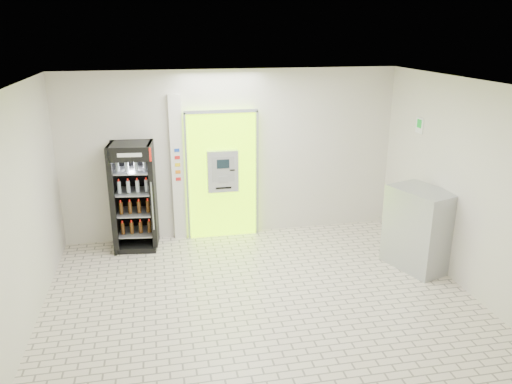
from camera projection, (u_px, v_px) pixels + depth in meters
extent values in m
plane|color=beige|center=(261.00, 299.00, 7.07)|extent=(6.00, 6.00, 0.00)
plane|color=beige|center=(232.00, 155.00, 8.93)|extent=(6.00, 0.00, 6.00)
plane|color=beige|center=(321.00, 293.00, 4.27)|extent=(6.00, 0.00, 6.00)
plane|color=beige|center=(19.00, 215.00, 6.04)|extent=(0.00, 5.00, 5.00)
plane|color=beige|center=(465.00, 186.00, 7.16)|extent=(0.00, 5.00, 5.00)
plane|color=white|center=(261.00, 84.00, 6.13)|extent=(6.00, 6.00, 0.00)
cube|color=#97F000|center=(222.00, 175.00, 8.94)|extent=(1.20, 0.12, 2.30)
cube|color=gray|center=(221.00, 112.00, 8.51)|extent=(1.28, 0.04, 0.06)
cube|color=gray|center=(187.00, 178.00, 8.75)|extent=(0.04, 0.04, 2.30)
cube|color=gray|center=(257.00, 174.00, 8.99)|extent=(0.04, 0.04, 2.30)
cube|color=black|center=(229.00, 210.00, 9.11)|extent=(0.62, 0.01, 0.67)
cube|color=black|center=(202.00, 131.00, 8.56)|extent=(0.22, 0.01, 0.18)
cube|color=#A5A8AC|center=(223.00, 171.00, 8.80)|extent=(0.55, 0.12, 0.75)
cube|color=black|center=(223.00, 164.00, 8.69)|extent=(0.22, 0.01, 0.16)
cube|color=gray|center=(223.00, 179.00, 8.78)|extent=(0.16, 0.01, 0.12)
cube|color=black|center=(232.00, 170.00, 8.76)|extent=(0.09, 0.01, 0.02)
cube|color=black|center=(224.00, 188.00, 8.83)|extent=(0.28, 0.01, 0.03)
cube|color=silver|center=(178.00, 169.00, 8.76)|extent=(0.22, 0.10, 2.60)
cube|color=#193FB2|center=(177.00, 150.00, 8.60)|extent=(0.09, 0.01, 0.06)
cube|color=red|center=(177.00, 158.00, 8.64)|extent=(0.09, 0.01, 0.06)
cube|color=yellow|center=(178.00, 165.00, 8.68)|extent=(0.09, 0.01, 0.06)
cube|color=orange|center=(178.00, 172.00, 8.72)|extent=(0.09, 0.01, 0.06)
cube|color=red|center=(178.00, 179.00, 8.76)|extent=(0.09, 0.01, 0.06)
cube|color=black|center=(134.00, 197.00, 8.48)|extent=(0.76, 0.70, 1.85)
cube|color=black|center=(135.00, 191.00, 8.75)|extent=(0.70, 0.12, 1.85)
cube|color=red|center=(129.00, 155.00, 7.93)|extent=(0.68, 0.08, 0.22)
cube|color=white|center=(129.00, 155.00, 7.93)|extent=(0.39, 0.05, 0.06)
cube|color=black|center=(138.00, 244.00, 8.75)|extent=(0.76, 0.70, 0.09)
cylinder|color=gray|center=(152.00, 206.00, 8.25)|extent=(0.03, 0.03, 0.83)
cube|color=gray|center=(137.00, 232.00, 8.68)|extent=(0.64, 0.60, 0.02)
cube|color=gray|center=(135.00, 212.00, 8.57)|extent=(0.64, 0.60, 0.02)
cube|color=gray|center=(134.00, 192.00, 8.45)|extent=(0.64, 0.60, 0.02)
cube|color=gray|center=(132.00, 171.00, 8.33)|extent=(0.64, 0.60, 0.02)
cube|color=#A5A8AC|center=(419.00, 229.00, 7.85)|extent=(0.93, 1.13, 1.30)
cube|color=gray|center=(400.00, 226.00, 7.77)|extent=(0.32, 0.90, 0.01)
cube|color=white|center=(420.00, 125.00, 8.27)|extent=(0.02, 0.22, 0.26)
cube|color=#0C8A21|center=(419.00, 124.00, 8.26)|extent=(0.00, 0.14, 0.14)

